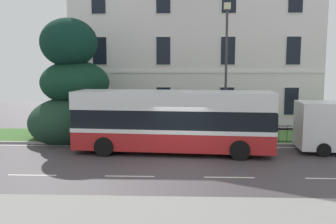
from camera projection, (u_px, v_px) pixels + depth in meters
ground_plane at (180, 161)px, 16.97m from camera, size 60.00×56.00×0.18m
georgian_townhouse at (193, 39)px, 29.34m from camera, size 18.02×10.03×13.01m
iron_verge_railing at (198, 133)px, 20.45m from camera, size 15.55×0.04×0.97m
evergreen_tree at (72, 94)px, 21.81m from camera, size 5.07×5.07×7.76m
single_decker_bus at (173, 121)px, 18.28m from camera, size 10.17×3.15×3.16m
street_lamp_post at (226, 64)px, 20.36m from camera, size 0.36×0.24×7.79m
litter_bin at (195, 130)px, 21.10m from camera, size 0.46×0.46×1.15m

